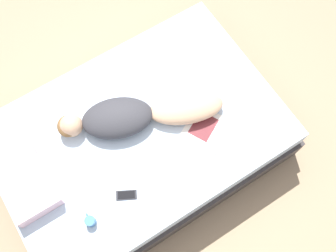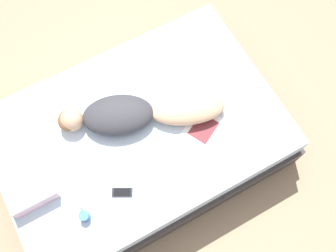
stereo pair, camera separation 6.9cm
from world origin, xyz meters
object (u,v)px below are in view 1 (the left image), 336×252
(person, at_px, (137,115))
(cell_phone, at_px, (126,195))
(coffee_mug, at_px, (90,221))
(open_magazine, at_px, (217,134))

(person, bearing_deg, cell_phone, 164.05)
(coffee_mug, distance_m, cell_phone, 0.32)
(open_magazine, distance_m, coffee_mug, 1.16)
(coffee_mug, bearing_deg, open_magazine, -86.78)
(coffee_mug, relative_size, cell_phone, 0.64)
(open_magazine, height_order, cell_phone, same)
(person, xyz_separation_m, cell_phone, (-0.48, 0.38, -0.08))
(person, relative_size, open_magazine, 2.16)
(person, distance_m, cell_phone, 0.62)
(open_magazine, distance_m, cell_phone, 0.85)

